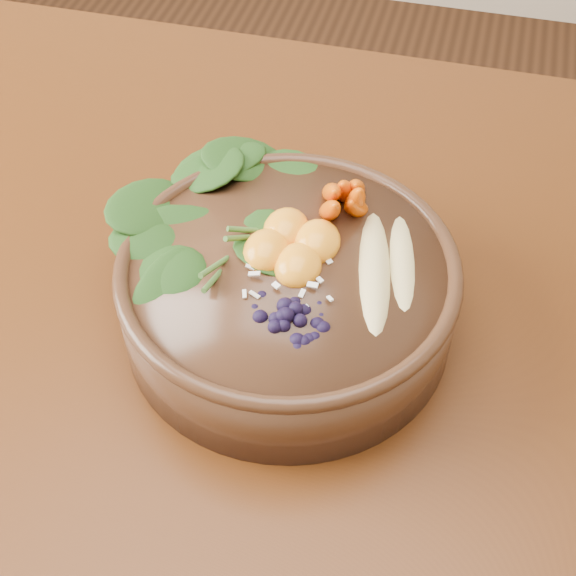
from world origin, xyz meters
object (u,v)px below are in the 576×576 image
stoneware_bowl (288,295)px  blueberry_pile (286,303)px  carrot_cluster (355,170)px  mandarin_cluster (292,235)px  dining_table (188,317)px  banana_halves (390,254)px  kale_heap (241,194)px

stoneware_bowl → blueberry_pile: blueberry_pile is taller
carrot_cluster → mandarin_cluster: 0.09m
dining_table → banana_halves: banana_halves is taller
stoneware_bowl → banana_halves: size_ratio=1.72×
carrot_cluster → blueberry_pile: bearing=-109.5°
dining_table → stoneware_bowl: (0.13, -0.06, 0.14)m
banana_halves → blueberry_pile: (-0.07, -0.08, 0.01)m
mandarin_cluster → blueberry_pile: size_ratio=0.69×
dining_table → mandarin_cluster: size_ratio=16.02×
kale_heap → banana_halves: 0.15m
dining_table → kale_heap: bearing=0.0°
stoneware_bowl → blueberry_pile: (0.01, -0.06, 0.06)m
banana_halves → mandarin_cluster: 0.09m
stoneware_bowl → mandarin_cluster: bearing=94.0°
stoneware_bowl → mandarin_cluster: mandarin_cluster is taller
carrot_cluster → banana_halves: size_ratio=0.47×
stoneware_bowl → kale_heap: size_ratio=1.53×
stoneware_bowl → carrot_cluster: bearing=66.7°
blueberry_pile → mandarin_cluster: bearing=101.1°
stoneware_bowl → kale_heap: bearing=137.2°
banana_halves → mandarin_cluster: size_ratio=1.83×
kale_heap → carrot_cluster: 0.11m
dining_table → blueberry_pile: size_ratio=11.00×
kale_heap → mandarin_cluster: 0.07m
stoneware_bowl → banana_halves: bearing=13.1°
kale_heap → blueberry_pile: 0.14m
mandarin_cluster → blueberry_pile: (0.02, -0.08, 0.00)m
carrot_cluster → blueberry_pile: size_ratio=0.60×
dining_table → carrot_cluster: bearing=12.4°
stoneware_bowl → blueberry_pile: 0.09m
carrot_cluster → mandarin_cluster: bearing=-129.8°
kale_heap → banana_halves: (0.15, -0.03, -0.01)m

